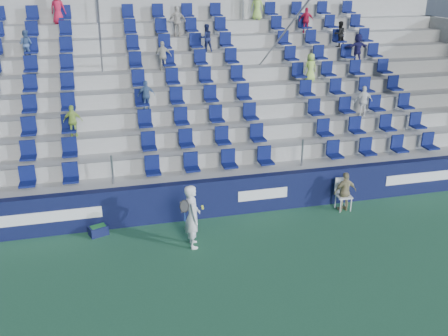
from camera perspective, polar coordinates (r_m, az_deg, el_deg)
name	(u,v)px	position (r m, az deg, el deg)	size (l,w,h in m)	color
ground	(243,269)	(13.00, 2.19, -11.51)	(70.00, 70.00, 0.00)	#296141
sponsor_wall	(215,198)	(15.39, -1.03, -3.42)	(24.00, 0.32, 1.20)	#10143B
grandstand	(185,108)	(19.59, -4.49, 6.81)	(24.00, 8.17, 6.63)	#A4A49F
tennis_player	(192,216)	(13.61, -3.64, -5.51)	(0.69, 0.67, 1.82)	white
line_judge_chair	(343,191)	(16.29, 13.40, -2.62)	(0.48, 0.49, 1.03)	white
line_judge	(345,192)	(16.14, 13.66, -2.64)	(0.76, 0.32, 1.29)	tan
ball_bin	(98,230)	(14.91, -14.17, -6.88)	(0.60, 0.49, 0.29)	#10153D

